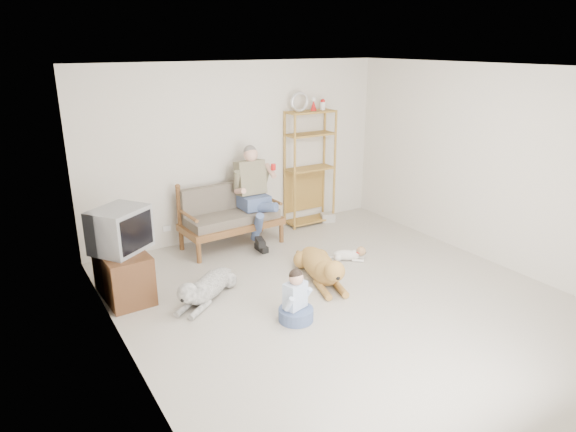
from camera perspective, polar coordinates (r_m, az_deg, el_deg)
floor at (r=6.31m, az=6.12°, el=-9.27°), size 5.50×5.50×0.00m
ceiling at (r=5.58m, az=7.11°, el=16.01°), size 5.50×5.50×0.00m
wall_back at (r=8.09m, az=-5.44°, el=7.23°), size 5.00×0.00×5.00m
wall_left at (r=4.77m, az=-18.01°, el=-1.85°), size 0.00×5.50×5.50m
wall_right at (r=7.56m, az=21.86°, el=5.15°), size 0.00×5.50×5.50m
loveseat at (r=7.80m, az=-6.50°, el=0.19°), size 1.54×0.79×0.95m
man at (r=7.71m, az=-3.54°, el=1.63°), size 0.57×0.81×1.32m
etagere at (r=8.58m, az=2.44°, el=5.43°), size 0.85×0.37×2.22m
book_stack at (r=8.92m, az=4.44°, el=-0.14°), size 0.27×0.23×0.15m
tv_stand at (r=6.54m, az=-17.89°, el=-6.16°), size 0.55×0.92×0.60m
crt_tv at (r=6.36m, az=-18.15°, el=-1.45°), size 0.80×0.77×0.52m
wall_outlet at (r=7.92m, az=-13.31°, el=-1.36°), size 0.12×0.02×0.08m
golden_retriever at (r=6.70m, az=3.77°, el=-5.68°), size 0.63×1.49×0.46m
shaggy_dog at (r=6.29m, az=-9.17°, el=-7.87°), size 1.07×0.93×0.40m
terrier at (r=7.38m, az=7.00°, el=-4.24°), size 0.48×0.41×0.21m
child at (r=5.76m, az=0.86°, el=-9.54°), size 0.39×0.39×0.62m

